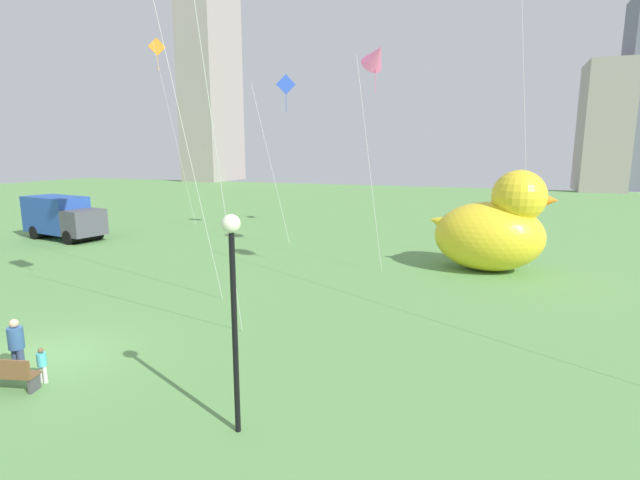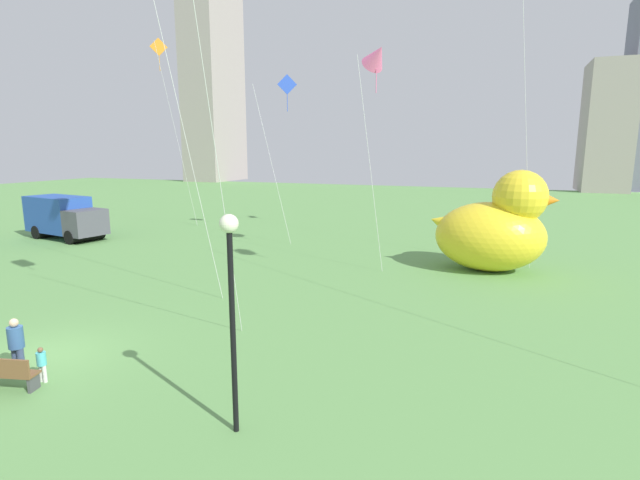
% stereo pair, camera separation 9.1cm
% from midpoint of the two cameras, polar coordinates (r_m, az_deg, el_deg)
% --- Properties ---
extents(ground_plane, '(140.00, 140.00, 0.00)m').
position_cam_midpoint_polar(ground_plane, '(16.46, -30.30, -12.15)').
color(ground_plane, '#609750').
extents(park_bench, '(1.77, 0.85, 0.90)m').
position_cam_midpoint_polar(park_bench, '(14.81, -33.79, -13.03)').
color(park_bench, brown).
rests_on(park_bench, ground).
extents(person_adult, '(0.39, 0.39, 1.59)m').
position_cam_midpoint_polar(person_adult, '(15.36, -32.55, -10.47)').
color(person_adult, '#38476B').
rests_on(person_adult, ground).
extents(person_child, '(0.23, 0.23, 0.96)m').
position_cam_midpoint_polar(person_child, '(14.74, -30.32, -12.58)').
color(person_child, silver).
rests_on(person_child, ground).
extents(giant_inflatable_duck, '(6.08, 3.90, 5.04)m').
position_cam_midpoint_polar(giant_inflatable_duck, '(25.22, 19.87, 1.32)').
color(giant_inflatable_duck, yellow).
rests_on(giant_inflatable_duck, ground).
extents(lamppost, '(0.39, 0.39, 4.73)m').
position_cam_midpoint_polar(lamppost, '(9.95, -10.56, -5.03)').
color(lamppost, black).
rests_on(lamppost, ground).
extents(box_truck, '(6.39, 3.34, 2.85)m').
position_cam_midpoint_polar(box_truck, '(36.75, -28.36, 2.35)').
color(box_truck, '#264CA5').
rests_on(box_truck, ground).
extents(city_skyline, '(78.73, 13.23, 34.81)m').
position_cam_midpoint_polar(city_skyline, '(85.26, 6.31, 16.70)').
color(city_skyline, '#9E938C').
rests_on(city_skyline, ground).
extents(kite_orange, '(2.38, 3.00, 14.06)m').
position_cam_midpoint_polar(kite_orange, '(39.64, -18.70, 19.99)').
color(kite_orange, silver).
rests_on(kite_orange, ground).
extents(kite_blue, '(3.01, 2.29, 10.76)m').
position_cam_midpoint_polar(kite_blue, '(32.52, -4.30, 17.25)').
color(kite_blue, silver).
rests_on(kite_blue, ground).
extents(kite_pink, '(1.87, 1.87, 11.16)m').
position_cam_midpoint_polar(kite_pink, '(24.72, 6.57, 20.87)').
color(kite_pink, silver).
rests_on(kite_pink, ground).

